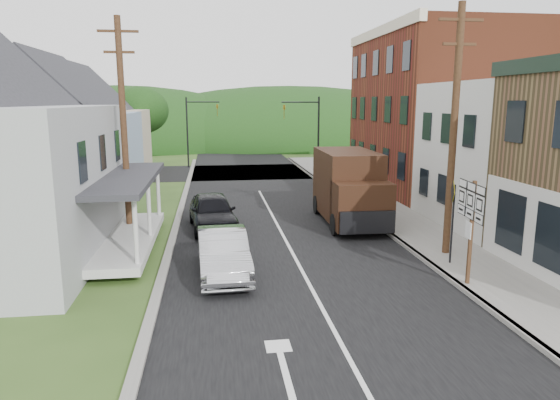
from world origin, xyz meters
name	(u,v)px	position (x,y,z in m)	size (l,w,h in m)	color
ground	(318,301)	(0.00, 0.00, 0.00)	(120.00, 120.00, 0.00)	#2D4719
road	(275,220)	(0.00, 10.00, 0.00)	(9.00, 90.00, 0.02)	black
cross_road	(249,172)	(0.00, 27.00, 0.00)	(60.00, 9.00, 0.02)	black
sidewalk_right	(407,225)	(5.90, 8.00, 0.07)	(2.80, 55.00, 0.15)	slate
curb_right	(379,226)	(4.55, 8.00, 0.07)	(0.20, 55.00, 0.15)	slate
curb_left	(174,233)	(-4.65, 8.00, 0.06)	(0.30, 55.00, 0.12)	slate
storefront_white	(528,156)	(11.30, 7.50, 3.25)	(8.00, 7.00, 6.50)	silver
storefront_red	(438,112)	(11.30, 17.00, 5.00)	(8.00, 12.00, 10.00)	maroon
house_blue	(71,136)	(-11.00, 17.00, 3.69)	(7.14, 8.16, 7.28)	#92A7C7
house_cream	(97,128)	(-11.50, 26.00, 3.69)	(7.14, 8.16, 7.28)	#C4B598
utility_pole_right	(454,130)	(5.60, 3.50, 4.66)	(1.60, 0.26, 9.00)	#472D19
utility_pole_left	(124,126)	(-6.50, 8.00, 4.66)	(1.60, 0.26, 9.00)	#472D19
traffic_signal_right	(309,127)	(4.30, 23.50, 3.76)	(2.87, 0.20, 6.00)	black
traffic_signal_left	(195,124)	(-4.30, 30.50, 3.76)	(2.87, 0.20, 6.00)	black
tree_left_d	(141,110)	(-9.00, 32.00, 4.88)	(4.80, 4.80, 6.94)	#382616
forested_ridge	(234,143)	(0.00, 55.00, 0.00)	(90.00, 30.00, 16.00)	black
silver_sedan	(223,253)	(-2.65, 2.56, 0.74)	(1.58, 4.52, 1.49)	#BCBDC2
dark_sedan	(212,212)	(-2.98, 8.65, 0.81)	(1.91, 4.74, 1.61)	black
delivery_van	(349,188)	(3.39, 8.96, 1.71)	(2.64, 6.09, 3.38)	black
route_sign_cluster	(471,218)	(4.75, 0.38, 2.23)	(0.25, 1.83, 3.21)	#472D19
warning_sign	(453,210)	(5.17, 2.35, 2.02)	(0.29, 0.77, 2.93)	black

